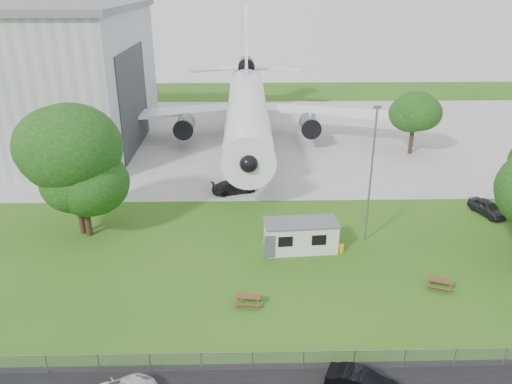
{
  "coord_description": "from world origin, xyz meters",
  "views": [
    {
      "loc": [
        -2.32,
        -32.53,
        21.29
      ],
      "look_at": [
        -1.4,
        8.0,
        4.0
      ],
      "focal_mm": 35.0,
      "sensor_mm": 36.0,
      "label": 1
    }
  ],
  "objects_px": {
    "site_cabin": "(301,236)",
    "picnic_west": "(248,305)",
    "picnic_east": "(438,288)",
    "airliner": "(247,105)",
    "car_centre_sedan": "(362,383)"
  },
  "relations": [
    {
      "from": "site_cabin",
      "to": "picnic_west",
      "type": "height_order",
      "value": "site_cabin"
    },
    {
      "from": "site_cabin",
      "to": "car_centre_sedan",
      "type": "xyz_separation_m",
      "value": [
        1.74,
        -16.17,
        -0.65
      ]
    },
    {
      "from": "picnic_east",
      "to": "picnic_west",
      "type": "bearing_deg",
      "value": -151.06
    },
    {
      "from": "site_cabin",
      "to": "picnic_east",
      "type": "relative_size",
      "value": 3.8
    },
    {
      "from": "picnic_east",
      "to": "car_centre_sedan",
      "type": "distance_m",
      "value": 12.88
    },
    {
      "from": "airliner",
      "to": "car_centre_sedan",
      "type": "relative_size",
      "value": 11.89
    },
    {
      "from": "site_cabin",
      "to": "car_centre_sedan",
      "type": "relative_size",
      "value": 1.71
    },
    {
      "from": "airliner",
      "to": "site_cabin",
      "type": "relative_size",
      "value": 6.97
    },
    {
      "from": "picnic_west",
      "to": "picnic_east",
      "type": "xyz_separation_m",
      "value": [
        14.28,
        1.72,
        0.0
      ]
    },
    {
      "from": "car_centre_sedan",
      "to": "picnic_west",
      "type": "bearing_deg",
      "value": 60.56
    },
    {
      "from": "picnic_east",
      "to": "car_centre_sedan",
      "type": "bearing_deg",
      "value": -106.45
    },
    {
      "from": "airliner",
      "to": "site_cabin",
      "type": "xyz_separation_m",
      "value": [
        4.33,
        -31.07,
        -3.96
      ]
    },
    {
      "from": "airliner",
      "to": "car_centre_sedan",
      "type": "height_order",
      "value": "airliner"
    },
    {
      "from": "picnic_west",
      "to": "picnic_east",
      "type": "bearing_deg",
      "value": 14.97
    },
    {
      "from": "picnic_east",
      "to": "site_cabin",
      "type": "bearing_deg",
      "value": 170.0
    }
  ]
}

